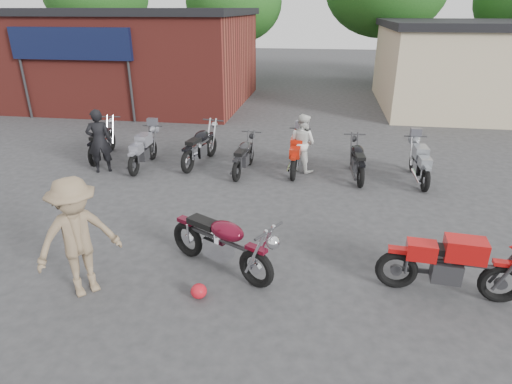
# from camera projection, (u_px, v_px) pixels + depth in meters

# --- Properties ---
(ground) EXTENTS (90.00, 90.00, 0.00)m
(ground) POSITION_uv_depth(u_px,v_px,m) (262.00, 274.00, 7.46)
(ground) COLOR #313133
(brick_building) EXTENTS (12.00, 8.00, 4.00)m
(brick_building) POSITION_uv_depth(u_px,v_px,m) (120.00, 59.00, 20.66)
(brick_building) COLOR maroon
(brick_building) RESTS_ON ground
(stucco_building) EXTENTS (10.00, 8.00, 3.50)m
(stucco_building) POSITION_uv_depth(u_px,v_px,m) (499.00, 69.00, 19.13)
(stucco_building) COLOR tan
(stucco_building) RESTS_ON ground
(tree_0) EXTENTS (6.56, 6.56, 8.20)m
(tree_0) POSITION_uv_depth(u_px,v_px,m) (99.00, 11.00, 27.80)
(tree_0) COLOR #114312
(tree_0) RESTS_ON ground
(tree_1) EXTENTS (5.92, 5.92, 7.40)m
(tree_1) POSITION_uv_depth(u_px,v_px,m) (234.00, 18.00, 26.66)
(tree_1) COLOR #114312
(tree_1) RESTS_ON ground
(tree_2) EXTENTS (7.04, 7.04, 8.80)m
(tree_2) POSITION_uv_depth(u_px,v_px,m) (384.00, 5.00, 25.07)
(tree_2) COLOR #114312
(tree_2) RESTS_ON ground
(vintage_motorcycle) EXTENTS (2.28, 1.67, 1.27)m
(vintage_motorcycle) POSITION_uv_depth(u_px,v_px,m) (221.00, 239.00, 7.31)
(vintage_motorcycle) COLOR #5A0B1D
(vintage_motorcycle) RESTS_ON ground
(sportbike) EXTENTS (2.20, 0.90, 1.25)m
(sportbike) POSITION_uv_depth(u_px,v_px,m) (453.00, 262.00, 6.69)
(sportbike) COLOR red
(sportbike) RESTS_ON ground
(helmet) EXTENTS (0.29, 0.29, 0.24)m
(helmet) POSITION_uv_depth(u_px,v_px,m) (199.00, 291.00, 6.82)
(helmet) COLOR red
(helmet) RESTS_ON ground
(person_dark) EXTENTS (0.77, 0.69, 1.78)m
(person_dark) POSITION_uv_depth(u_px,v_px,m) (99.00, 141.00, 11.81)
(person_dark) COLOR black
(person_dark) RESTS_ON ground
(person_light) EXTENTS (1.00, 0.95, 1.63)m
(person_light) POSITION_uv_depth(u_px,v_px,m) (302.00, 143.00, 11.92)
(person_light) COLOR silver
(person_light) RESTS_ON ground
(person_tan) EXTENTS (1.43, 1.44, 2.00)m
(person_tan) POSITION_uv_depth(u_px,v_px,m) (78.00, 238.00, 6.63)
(person_tan) COLOR #806A4F
(person_tan) RESTS_ON ground
(row_bike_0) EXTENTS (0.96, 2.14, 1.20)m
(row_bike_0) POSITION_uv_depth(u_px,v_px,m) (102.00, 139.00, 13.04)
(row_bike_0) COLOR black
(row_bike_0) RESTS_ON ground
(row_bike_1) EXTENTS (0.69, 1.96, 1.13)m
(row_bike_1) POSITION_uv_depth(u_px,v_px,m) (143.00, 148.00, 12.29)
(row_bike_1) COLOR gray
(row_bike_1) RESTS_ON ground
(row_bike_2) EXTENTS (1.07, 2.23, 1.24)m
(row_bike_2) POSITION_uv_depth(u_px,v_px,m) (200.00, 144.00, 12.50)
(row_bike_2) COLOR black
(row_bike_2) RESTS_ON ground
(row_bike_3) EXTENTS (0.78, 1.90, 1.08)m
(row_bike_3) POSITION_uv_depth(u_px,v_px,m) (244.00, 154.00, 11.88)
(row_bike_3) COLOR #262628
(row_bike_3) RESTS_ON ground
(row_bike_4) EXTENTS (0.71, 1.98, 1.14)m
(row_bike_4) POSITION_uv_depth(u_px,v_px,m) (297.00, 152.00, 11.96)
(row_bike_4) COLOR red
(row_bike_4) RESTS_ON ground
(row_bike_5) EXTENTS (0.78, 1.94, 1.10)m
(row_bike_5) POSITION_uv_depth(u_px,v_px,m) (358.00, 158.00, 11.52)
(row_bike_5) COLOR black
(row_bike_5) RESTS_ON ground
(row_bike_6) EXTENTS (0.70, 1.95, 1.12)m
(row_bike_6) POSITION_uv_depth(u_px,v_px,m) (420.00, 161.00, 11.27)
(row_bike_6) COLOR gray
(row_bike_6) RESTS_ON ground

